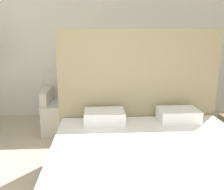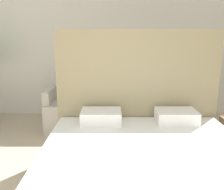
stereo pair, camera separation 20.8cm
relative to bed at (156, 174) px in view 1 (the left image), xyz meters
name	(u,v)px [view 1 (the left image)]	position (x,y,z in m)	size (l,w,h in m)	color
wall_back	(102,36)	(-0.38, 2.72, 1.14)	(10.00, 0.06, 2.90)	silver
bed	(156,174)	(0.00, 0.00, 0.00)	(1.88, 2.10, 1.54)	brown
armchair_near_window_left	(64,112)	(-1.01, 1.90, -0.01)	(0.61, 0.67, 0.89)	#B7B2A8
armchair_near_window_right	(120,111)	(-0.13, 1.90, -0.01)	(0.66, 0.72, 0.89)	#B7B2A8
side_table	(92,114)	(-0.57, 1.87, -0.05)	(0.36, 0.36, 0.52)	#B7AD93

